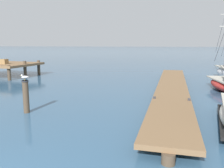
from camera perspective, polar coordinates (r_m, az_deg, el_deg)
name	(u,v)px	position (r m, az deg, el deg)	size (l,w,h in m)	color
floating_dock	(172,87)	(15.25, 14.13, -0.80)	(2.65, 18.56, 0.53)	brown
pier_platform	(2,65)	(24.70, -24.71, 4.24)	(6.73, 5.45, 1.66)	brown
mooring_piling	(26,96)	(11.25, -19.86, -2.68)	(0.30, 0.30, 1.47)	#4C3D2D
perched_seagull	(25,77)	(11.11, -20.08, 1.58)	(0.37, 0.22, 0.27)	gold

